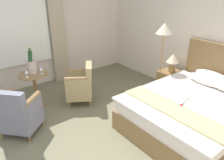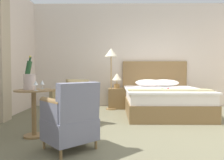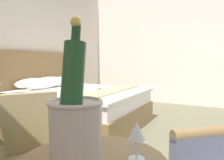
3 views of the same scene
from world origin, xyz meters
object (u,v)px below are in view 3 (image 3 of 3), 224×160
(bed, at_px, (75,104))
(champagne_bucket, at_px, (75,123))
(wine_glass_near_bucket, at_px, (137,133))
(armchair_by_window, at_px, (29,156))
(wine_glass_near_edge, at_px, (77,124))

(bed, bearing_deg, champagne_bucket, -142.48)
(wine_glass_near_bucket, bearing_deg, armchair_by_window, 71.54)
(wine_glass_near_edge, bearing_deg, armchair_by_window, 64.87)
(bed, bearing_deg, wine_glass_near_bucket, -138.24)
(bed, distance_m, wine_glass_near_edge, 2.95)
(wine_glass_near_bucket, height_order, armchair_by_window, wine_glass_near_bucket)
(champagne_bucket, distance_m, wine_glass_near_bucket, 0.24)
(wine_glass_near_edge, bearing_deg, bed, 37.66)
(bed, relative_size, champagne_bucket, 4.18)
(champagne_bucket, height_order, wine_glass_near_edge, champagne_bucket)
(armchair_by_window, bearing_deg, champagne_bucket, -121.16)
(wine_glass_near_edge, bearing_deg, wine_glass_near_bucket, -90.43)
(bed, distance_m, armchair_by_window, 2.27)
(champagne_bucket, xyz_separation_m, wine_glass_near_edge, (0.16, 0.11, -0.06))
(bed, relative_size, wine_glass_near_bucket, 14.86)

